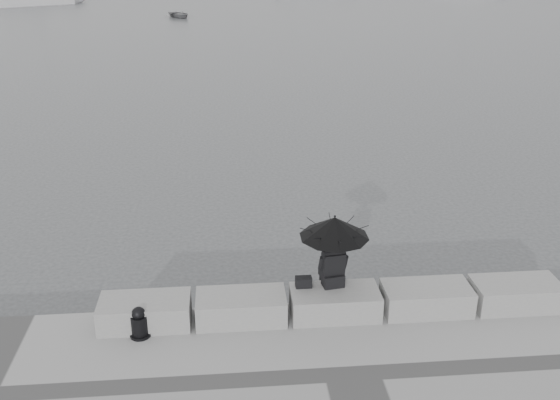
{
  "coord_description": "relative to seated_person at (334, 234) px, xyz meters",
  "views": [
    {
      "loc": [
        -1.85,
        -10.0,
        6.89
      ],
      "look_at": [
        -0.69,
        3.0,
        1.35
      ],
      "focal_mm": 40.0,
      "sensor_mm": 36.0,
      "label": 1
    }
  ],
  "objects": [
    {
      "name": "ground",
      "position": [
        0.01,
        0.22,
        -2.02
      ],
      "size": [
        360.0,
        360.0,
        0.0
      ],
      "primitive_type": "plane",
      "color": "#404244",
      "rests_on": "ground"
    },
    {
      "name": "sailboat_left",
      "position": [
        -22.03,
        62.45,
        -1.5
      ],
      "size": [
        8.2,
        5.76,
        12.9
      ],
      "rotation": [
        0.0,
        0.0,
        0.47
      ],
      "color": "silver",
      "rests_on": "ground"
    },
    {
      "name": "stone_block_centre",
      "position": [
        0.01,
        -0.23,
        -1.27
      ],
      "size": [
        1.6,
        0.8,
        0.5
      ],
      "primitive_type": "cube",
      "color": "gray",
      "rests_on": "promenade"
    },
    {
      "name": "stone_block_far_left",
      "position": [
        -3.39,
        -0.23,
        -1.27
      ],
      "size": [
        1.6,
        0.8,
        0.5
      ],
      "primitive_type": "cube",
      "color": "gray",
      "rests_on": "promenade"
    },
    {
      "name": "stone_block_far_right",
      "position": [
        3.41,
        -0.23,
        -1.27
      ],
      "size": [
        1.6,
        0.8,
        0.5
      ],
      "primitive_type": "cube",
      "color": "gray",
      "rests_on": "promenade"
    },
    {
      "name": "seated_person",
      "position": [
        0.0,
        0.0,
        0.0
      ],
      "size": [
        1.26,
        1.26,
        1.39
      ],
      "rotation": [
        0.0,
        0.0,
        0.16
      ],
      "color": "black",
      "rests_on": "stone_block_centre"
    },
    {
      "name": "stone_block_right",
      "position": [
        1.71,
        -0.23,
        -1.27
      ],
      "size": [
        1.6,
        0.8,
        0.5
      ],
      "primitive_type": "cube",
      "color": "gray",
      "rests_on": "promenade"
    },
    {
      "name": "dinghy",
      "position": [
        -5.79,
        49.89,
        -1.77
      ],
      "size": [
        3.22,
        2.71,
        0.51
      ],
      "primitive_type": "imported",
      "rotation": [
        0.0,
        0.0,
        0.58
      ],
      "color": "gray",
      "rests_on": "ground"
    },
    {
      "name": "bag",
      "position": [
        -0.54,
        -0.03,
        -0.93
      ],
      "size": [
        0.3,
        0.17,
        0.19
      ],
      "primitive_type": "cube",
      "color": "black",
      "rests_on": "stone_block_centre"
    },
    {
      "name": "stone_block_left",
      "position": [
        -1.69,
        -0.23,
        -1.27
      ],
      "size": [
        1.6,
        0.8,
        0.5
      ],
      "primitive_type": "cube",
      "color": "gray",
      "rests_on": "promenade"
    },
    {
      "name": "mooring_bollard",
      "position": [
        -3.44,
        -0.59,
        -1.28
      ],
      "size": [
        0.37,
        0.37,
        0.58
      ],
      "color": "black",
      "rests_on": "promenade"
    }
  ]
}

